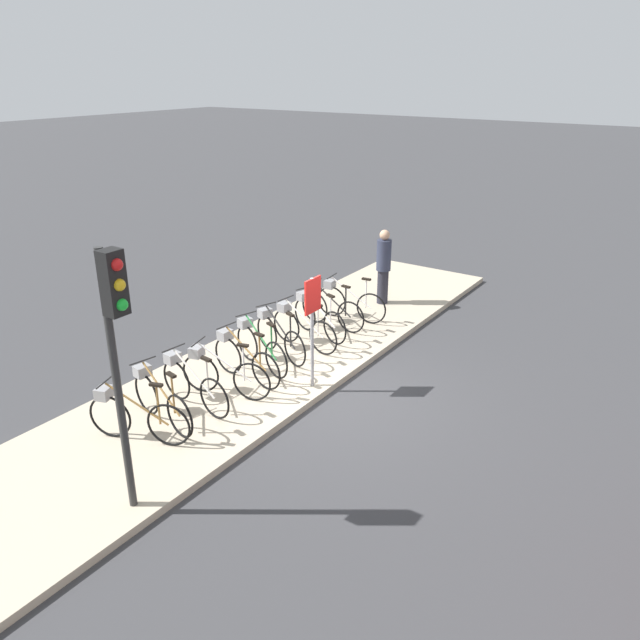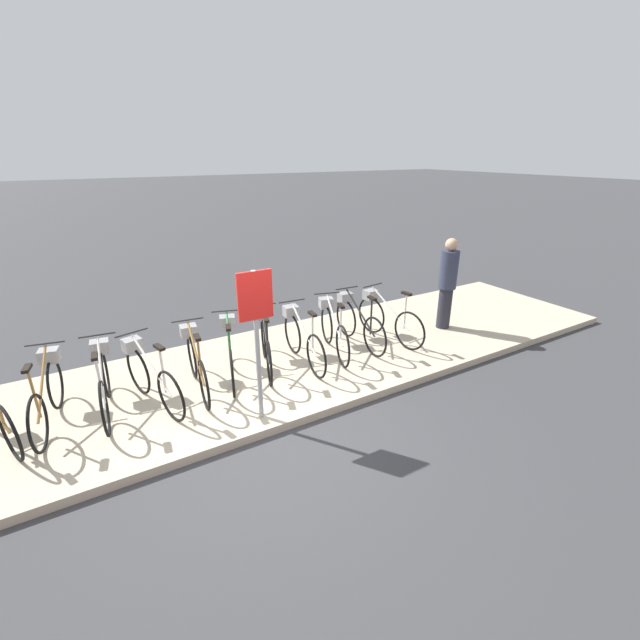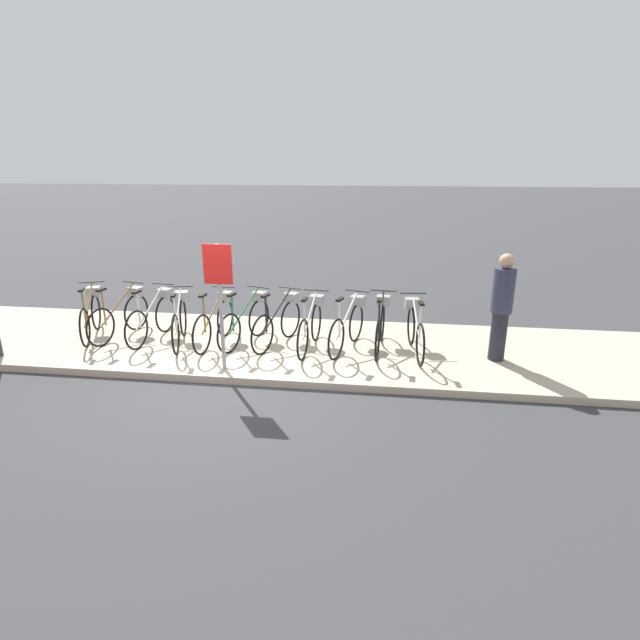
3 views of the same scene
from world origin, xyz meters
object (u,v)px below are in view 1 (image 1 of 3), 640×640
at_px(parked_bicycle_0, 133,414).
at_px(parked_bicycle_10, 347,300).
at_px(parked_bicycle_4, 243,357).
at_px(parked_bicycle_1, 159,397).
at_px(parked_bicycle_6, 278,334).
at_px(parked_bicycle_9, 329,307).
at_px(sign_post, 312,314).
at_px(parked_bicycle_2, 191,382).
at_px(parked_bicycle_5, 259,345).
at_px(traffic_light, 116,331).
at_px(parked_bicycle_7, 301,326).
at_px(parked_bicycle_8, 317,315).
at_px(parked_bicycle_3, 221,372).
at_px(pedestrian, 384,265).

bearing_deg(parked_bicycle_0, parked_bicycle_10, -0.47).
relative_size(parked_bicycle_4, parked_bicycle_10, 1.00).
xyz_separation_m(parked_bicycle_1, parked_bicycle_6, (3.00, -0.02, 0.00)).
height_order(parked_bicycle_9, sign_post, sign_post).
height_order(parked_bicycle_2, parked_bicycle_4, same).
relative_size(parked_bicycle_5, traffic_light, 0.47).
bearing_deg(parked_bicycle_9, parked_bicycle_6, -179.94).
bearing_deg(parked_bicycle_1, parked_bicycle_6, -0.36).
distance_m(parked_bicycle_7, parked_bicycle_10, 1.79).
relative_size(parked_bicycle_8, parked_bicycle_10, 0.97).
bearing_deg(parked_bicycle_0, parked_bicycle_4, -1.05).
bearing_deg(traffic_light, parked_bicycle_4, 19.44).
distance_m(parked_bicycle_6, sign_post, 1.69).
height_order(parked_bicycle_4, parked_bicycle_9, same).
distance_m(parked_bicycle_3, parked_bicycle_4, 0.66).
bearing_deg(pedestrian, parked_bicycle_7, 177.74).
distance_m(parked_bicycle_1, parked_bicycle_5, 2.41).
height_order(parked_bicycle_1, parked_bicycle_3, same).
relative_size(parked_bicycle_4, parked_bicycle_8, 1.03).
distance_m(parked_bicycle_1, parked_bicycle_8, 4.24).
xyz_separation_m(parked_bicycle_0, parked_bicycle_3, (1.78, -0.12, 0.00)).
bearing_deg(parked_bicycle_7, parked_bicycle_6, 167.96).
relative_size(parked_bicycle_4, parked_bicycle_9, 1.00).
bearing_deg(parked_bicycle_4, parked_bicycle_6, 5.01).
bearing_deg(parked_bicycle_3, sign_post, -43.31).
distance_m(parked_bicycle_4, parked_bicycle_10, 3.52).
relative_size(parked_bicycle_3, parked_bicycle_10, 0.98).
height_order(pedestrian, traffic_light, traffic_light).
bearing_deg(parked_bicycle_0, parked_bicycle_9, 0.61).
height_order(parked_bicycle_10, sign_post, sign_post).
distance_m(parked_bicycle_8, sign_post, 2.41).
xyz_separation_m(parked_bicycle_7, parked_bicycle_9, (1.21, 0.13, 0.00)).
bearing_deg(parked_bicycle_8, parked_bicycle_9, 6.27).
height_order(parked_bicycle_0, parked_bicycle_4, same).
bearing_deg(parked_bicycle_3, parked_bicycle_8, 2.15).
height_order(parked_bicycle_6, sign_post, sign_post).
xyz_separation_m(parked_bicycle_1, parked_bicycle_2, (0.65, -0.05, 0.00)).
xyz_separation_m(parked_bicycle_9, parked_bicycle_10, (0.58, -0.11, 0.00)).
distance_m(parked_bicycle_3, parked_bicycle_5, 1.22).
height_order(parked_bicycle_8, sign_post, sign_post).
relative_size(parked_bicycle_0, traffic_light, 0.46).
bearing_deg(parked_bicycle_5, parked_bicycle_3, -172.17).
distance_m(traffic_light, sign_post, 4.11).
bearing_deg(parked_bicycle_0, pedestrian, -1.52).
xyz_separation_m(pedestrian, sign_post, (-4.36, -1.02, 0.42)).
bearing_deg(parked_bicycle_6, pedestrian, -3.83).
distance_m(parked_bicycle_3, parked_bicycle_6, 1.80).
bearing_deg(parked_bicycle_3, parked_bicycle_6, 5.51).
xyz_separation_m(parked_bicycle_0, parked_bicycle_7, (4.17, -0.07, 0.00)).
bearing_deg(parked_bicycle_0, sign_post, -22.39).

